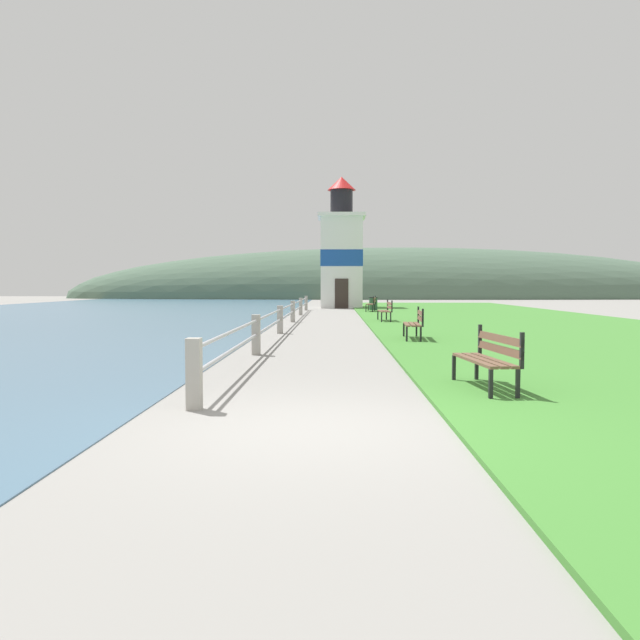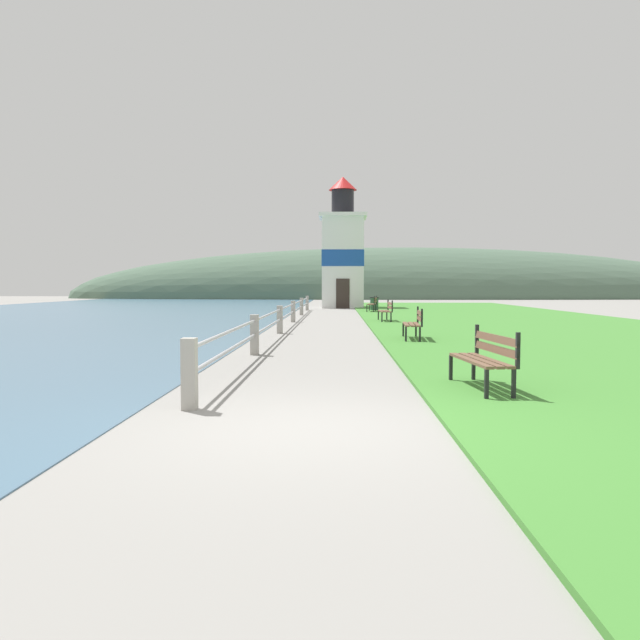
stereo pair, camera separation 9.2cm
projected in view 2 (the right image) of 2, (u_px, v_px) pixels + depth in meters
name	position (u px, v px, depth m)	size (l,w,h in m)	color
ground_plane	(302.00, 429.00, 6.80)	(160.00, 160.00, 0.00)	gray
grass_verge	(513.00, 323.00, 25.34)	(12.00, 56.35, 0.06)	#428433
seawall_railing	(287.00, 313.00, 23.25)	(0.18, 31.11, 0.90)	#A8A399
park_bench_near	(486.00, 356.00, 9.08)	(0.65, 1.74, 0.94)	brown
park_bench_midway	(414.00, 322.00, 17.43)	(0.58, 1.75, 0.94)	brown
park_bench_far	(387.00, 310.00, 26.23)	(0.51, 1.71, 0.94)	brown
park_bench_by_lighthouse	(373.00, 303.00, 35.78)	(0.70, 1.84, 0.94)	brown
lighthouse	(343.00, 253.00, 42.94)	(3.23, 3.23, 8.98)	white
trash_bin	(374.00, 304.00, 37.72)	(0.54, 0.54, 0.84)	#2D5138
distant_hillside	(401.00, 298.00, 74.02)	(80.00, 16.00, 12.00)	#4C6651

